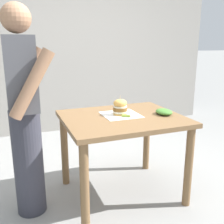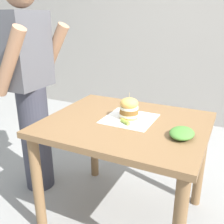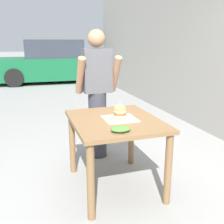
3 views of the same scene
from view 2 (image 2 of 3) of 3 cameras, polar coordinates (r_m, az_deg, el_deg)
The scene contains 7 objects.
ground_plane at distance 2.14m, azimuth 2.59°, elevation -21.45°, with size 80.00×80.00×0.00m, color gray.
patio_table at distance 1.78m, azimuth 2.91°, elevation -5.86°, with size 0.88×1.05×0.77m.
serving_paper at distance 1.77m, azimuth 3.83°, elevation -1.45°, with size 0.33×0.33×0.00m, color white.
sandwich at distance 1.75m, azimuth 3.59°, elevation 0.84°, with size 0.13×0.13×0.18m.
pickle_spear at distance 1.68m, azimuth 2.93°, elevation -2.18°, with size 0.02×0.02×0.08m, color #8EA83D.
side_salad at distance 1.55m, azimuth 14.96°, elevation -4.46°, with size 0.18×0.14×0.05m, color #477F33.
diner_across_table at distance 2.15m, azimuth -17.26°, elevation 4.85°, with size 0.55×0.35×1.69m.
Camera 2 is at (-1.47, -0.61, 1.43)m, focal length 42.00 mm.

